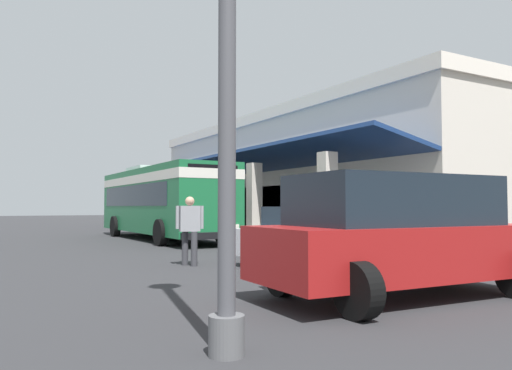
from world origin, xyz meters
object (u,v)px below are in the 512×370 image
parked_sedan_white (323,235)px  potted_palm (191,220)px  transit_bus (161,198)px  parked_suv_red (397,235)px  pedestrian (190,227)px

parked_sedan_white → potted_palm: (-20.11, 4.65, -0.16)m
transit_bus → parked_suv_red: 15.77m
potted_palm → parked_sedan_white: bearing=-13.0°
transit_bus → parked_sedan_white: transit_bus is taller
transit_bus → pedestrian: transit_bus is taller
transit_bus → pedestrian: bearing=-15.0°
transit_bus → potted_palm: 10.17m
parked_sedan_white → potted_palm: size_ratio=1.85×
transit_bus → parked_sedan_white: (11.37, 0.41, -1.10)m
parked_sedan_white → potted_palm: bearing=167.0°
parked_suv_red → transit_bus: bearing=174.9°
transit_bus → potted_palm: bearing=150.0°
parked_suv_red → potted_palm: potted_palm is taller
parked_sedan_white → transit_bus: bearing=-178.0°
transit_bus → parked_sedan_white: 11.43m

